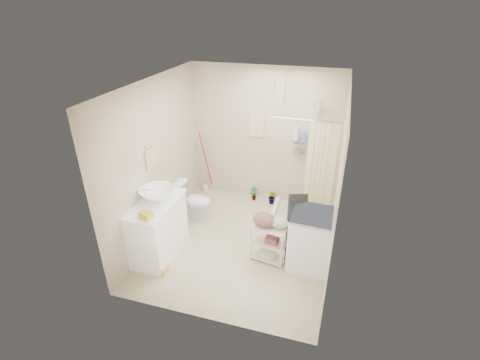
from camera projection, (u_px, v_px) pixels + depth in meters
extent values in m
plane|color=beige|center=(241.00, 243.00, 5.77)|extent=(3.20, 3.20, 0.00)
cube|color=silver|center=(241.00, 84.00, 4.56)|extent=(2.80, 3.20, 0.04)
cube|color=beige|center=(264.00, 136.00, 6.53)|extent=(2.80, 0.04, 2.60)
cube|color=beige|center=(200.00, 235.00, 3.80)|extent=(2.80, 0.04, 2.60)
cube|color=beige|center=(156.00, 162.00, 5.51)|extent=(0.04, 3.20, 2.60)
cube|color=beige|center=(337.00, 185.00, 4.82)|extent=(0.04, 3.20, 2.60)
cube|color=white|center=(157.00, 229.00, 5.33)|extent=(0.59, 1.06, 0.93)
imported|color=white|center=(157.00, 194.00, 5.16)|extent=(0.64, 0.64, 0.18)
cube|color=gold|center=(146.00, 215.00, 4.74)|extent=(0.21, 0.18, 0.10)
cube|color=gold|center=(160.00, 268.00, 5.11)|extent=(0.29, 0.23, 0.15)
imported|color=silver|center=(193.00, 201.00, 6.29)|extent=(0.71, 0.43, 0.70)
imported|color=brown|center=(254.00, 194.00, 6.93)|extent=(0.17, 0.13, 0.29)
imported|color=brown|center=(272.00, 197.00, 6.80)|extent=(0.21, 0.20, 0.30)
cube|color=beige|center=(257.00, 126.00, 6.45)|extent=(0.28, 0.03, 0.42)
imported|color=silver|center=(296.00, 133.00, 6.23)|extent=(0.13, 0.13, 0.27)
imported|color=#405FB4|center=(305.00, 136.00, 6.20)|extent=(0.09, 0.09, 0.19)
cube|color=silver|center=(311.00, 239.00, 5.12)|extent=(0.64, 0.66, 0.89)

